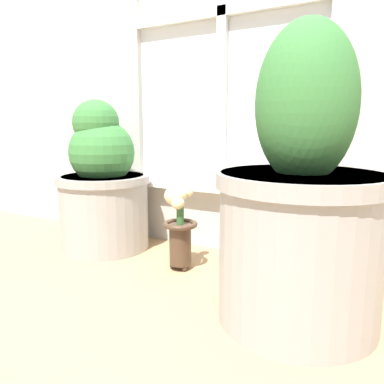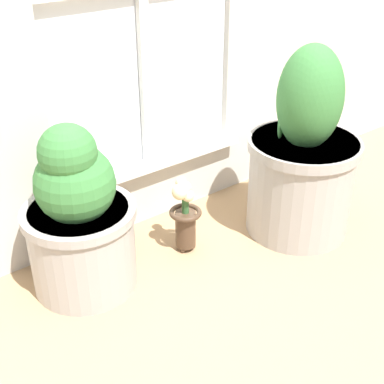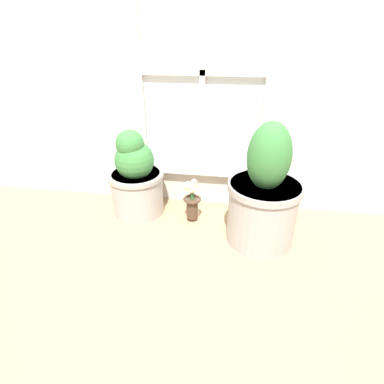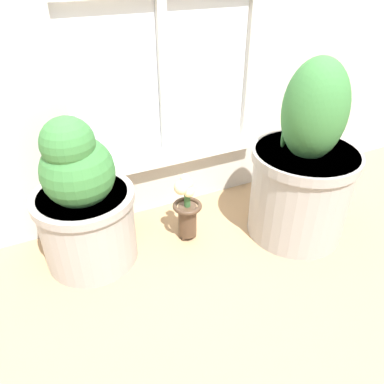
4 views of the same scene
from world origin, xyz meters
name	(u,v)px [view 3 (image 3 of 4)]	position (x,y,z in m)	size (l,w,h in m)	color
ground_plane	(189,246)	(0.00, 0.00, 0.00)	(10.00, 10.00, 0.00)	tan
wall_with_window	(204,5)	(0.00, 0.57, 1.27)	(4.40, 0.10, 2.50)	beige
potted_plant_left	(136,179)	(-0.42, 0.33, 0.26)	(0.37, 0.37, 0.60)	#9E9993
potted_plant_right	(264,198)	(0.41, 0.13, 0.29)	(0.42, 0.42, 0.74)	#9E9993
flower_vase	(192,200)	(-0.03, 0.28, 0.15)	(0.12, 0.12, 0.29)	#473323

